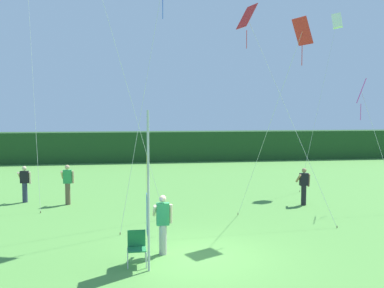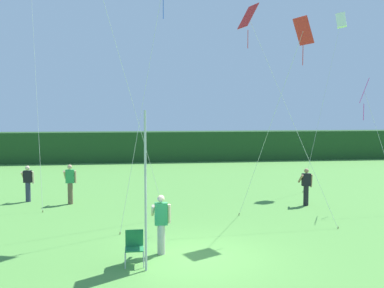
{
  "view_description": "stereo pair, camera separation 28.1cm",
  "coord_description": "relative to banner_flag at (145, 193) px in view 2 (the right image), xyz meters",
  "views": [
    {
      "loc": [
        -1.95,
        -11.66,
        4.04
      ],
      "look_at": [
        0.24,
        2.78,
        2.97
      ],
      "focal_mm": 40.23,
      "sensor_mm": 36.0,
      "label": 1
    },
    {
      "loc": [
        -1.67,
        -11.7,
        4.04
      ],
      "look_at": [
        0.24,
        2.78,
        2.97
      ],
      "focal_mm": 40.23,
      "sensor_mm": 36.0,
      "label": 2
    }
  ],
  "objects": [
    {
      "name": "banner_flag",
      "position": [
        0.0,
        0.0,
        0.0
      ],
      "size": [
        0.06,
        1.03,
        4.1
      ],
      "color": "#B7B7BC",
      "rests_on": "ground"
    },
    {
      "name": "person_near_banner",
      "position": [
        0.46,
        0.95,
        -1.05
      ],
      "size": [
        0.55,
        0.48,
        1.71
      ],
      "color": "#B7B2A3",
      "rests_on": "ground"
    },
    {
      "name": "kite_magenta_diamond_1",
      "position": [
        9.34,
        5.91,
        2.85
      ],
      "size": [
        1.31,
        2.0,
        5.47
      ],
      "color": "brown",
      "rests_on": "ground"
    },
    {
      "name": "person_mid_field",
      "position": [
        -3.12,
        8.22,
        -1.03
      ],
      "size": [
        0.55,
        0.48,
        1.76
      ],
      "color": "brown",
      "rests_on": "ground"
    },
    {
      "name": "person_far_left",
      "position": [
        -5.1,
        9.0,
        -1.09
      ],
      "size": [
        0.55,
        0.48,
        1.64
      ],
      "color": "#2D334C",
      "rests_on": "ground"
    },
    {
      "name": "ground_plane",
      "position": [
        1.43,
        0.59,
        -1.97
      ],
      "size": [
        120.0,
        120.0,
        0.0
      ],
      "primitive_type": "plane",
      "color": "#518E3D"
    },
    {
      "name": "person_far_right",
      "position": [
        7.1,
        6.57,
        -1.1
      ],
      "size": [
        0.55,
        0.48,
        1.63
      ],
      "color": "black",
      "rests_on": "ground"
    },
    {
      "name": "kite_red_diamond_2",
      "position": [
        5.53,
        3.53,
        4.62
      ],
      "size": [
        2.13,
        2.16,
        7.34
      ],
      "color": "brown",
      "rests_on": "ground"
    },
    {
      "name": "kite_white_box_4",
      "position": [
        10.65,
        10.89,
        6.93
      ],
      "size": [
        2.9,
        1.76,
        9.34
      ],
      "color": "brown",
      "rests_on": "ground"
    },
    {
      "name": "distant_treeline",
      "position": [
        1.43,
        24.84,
        -0.74
      ],
      "size": [
        80.0,
        2.4,
        2.46
      ],
      "primitive_type": "cube",
      "color": "#1E421E",
      "rests_on": "ground"
    },
    {
      "name": "folding_chair",
      "position": [
        -0.3,
        0.24,
        -1.45
      ],
      "size": [
        0.51,
        0.51,
        0.89
      ],
      "color": "#BCBCC1",
      "rests_on": "ground"
    },
    {
      "name": "kite_red_diamond_6",
      "position": [
        4.19,
        5.14,
        5.43
      ],
      "size": [
        3.03,
        2.87,
        8.19
      ],
      "color": "brown",
      "rests_on": "ground"
    }
  ]
}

